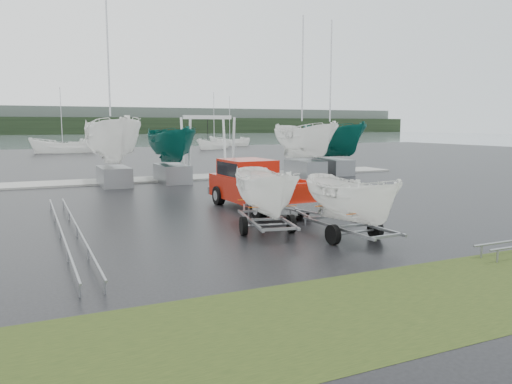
% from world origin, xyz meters
% --- Properties ---
extents(ground_plane, '(120.00, 120.00, 0.00)m').
position_xyz_m(ground_plane, '(0.00, 0.00, 0.00)').
color(ground_plane, black).
rests_on(ground_plane, ground).
extents(lake, '(300.00, 300.00, 0.00)m').
position_xyz_m(lake, '(0.00, 100.00, -0.01)').
color(lake, slate).
rests_on(lake, ground).
extents(dock, '(30.00, 3.00, 0.12)m').
position_xyz_m(dock, '(0.00, 13.00, 0.05)').
color(dock, '#999994').
rests_on(dock, ground).
extents(treeline, '(300.00, 8.00, 6.00)m').
position_xyz_m(treeline, '(0.00, 170.00, 3.00)').
color(treeline, black).
rests_on(treeline, ground).
extents(far_hill, '(300.00, 6.00, 10.00)m').
position_xyz_m(far_hill, '(0.00, 178.00, 5.00)').
color(far_hill, '#4C5651').
rests_on(far_hill, ground).
extents(pickup_truck, '(2.42, 6.19, 2.04)m').
position_xyz_m(pickup_truck, '(-1.38, 0.47, 1.06)').
color(pickup_truck, '#971508').
rests_on(pickup_truck, ground).
extents(trailer_hitched, '(1.80, 3.64, 4.58)m').
position_xyz_m(trailer_hitched, '(-1.17, -6.10, 2.49)').
color(trailer_hitched, gray).
rests_on(trailer_hitched, ground).
extents(trailer_parked, '(1.97, 3.76, 4.91)m').
position_xyz_m(trailer_parked, '(-3.05, -4.02, 2.67)').
color(trailer_parked, gray).
rests_on(trailer_parked, ground).
extents(boat_hoist, '(3.30, 2.18, 4.12)m').
position_xyz_m(boat_hoist, '(0.96, 13.00, 2.67)').
color(boat_hoist, silver).
rests_on(boat_hoist, ground).
extents(keelboat_0, '(2.83, 3.20, 11.01)m').
position_xyz_m(keelboat_0, '(-5.50, 11.00, 4.50)').
color(keelboat_0, gray).
rests_on(keelboat_0, ground).
extents(keelboat_1, '(2.27, 3.20, 7.14)m').
position_xyz_m(keelboat_1, '(-2.00, 11.20, 3.59)').
color(keelboat_1, gray).
rests_on(keelboat_1, ground).
extents(keelboat_2, '(2.58, 3.20, 10.76)m').
position_xyz_m(keelboat_2, '(7.26, 11.00, 4.11)').
color(keelboat_2, gray).
rests_on(keelboat_2, ground).
extents(keelboat_3, '(2.55, 3.20, 10.73)m').
position_xyz_m(keelboat_3, '(9.73, 11.30, 4.06)').
color(keelboat_3, gray).
rests_on(keelboat_3, ground).
extents(mast_rack_0, '(0.56, 6.50, 0.06)m').
position_xyz_m(mast_rack_0, '(-9.00, 1.00, 0.35)').
color(mast_rack_0, gray).
rests_on(mast_rack_0, ground).
extents(mast_rack_1, '(0.56, 6.50, 0.06)m').
position_xyz_m(mast_rack_1, '(-9.00, -5.00, 0.35)').
color(mast_rack_1, gray).
rests_on(mast_rack_1, ground).
extents(moored_boat_1, '(3.31, 3.25, 11.89)m').
position_xyz_m(moored_boat_1, '(-5.79, 47.60, 0.00)').
color(moored_boat_1, white).
rests_on(moored_boat_1, ground).
extents(moored_boat_2, '(3.23, 3.20, 11.17)m').
position_xyz_m(moored_boat_2, '(14.42, 48.52, 0.01)').
color(moored_boat_2, white).
rests_on(moored_boat_2, ground).
extents(moored_boat_3, '(3.31, 3.27, 11.32)m').
position_xyz_m(moored_boat_3, '(20.15, 56.84, 0.00)').
color(moored_boat_3, white).
rests_on(moored_boat_3, ground).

